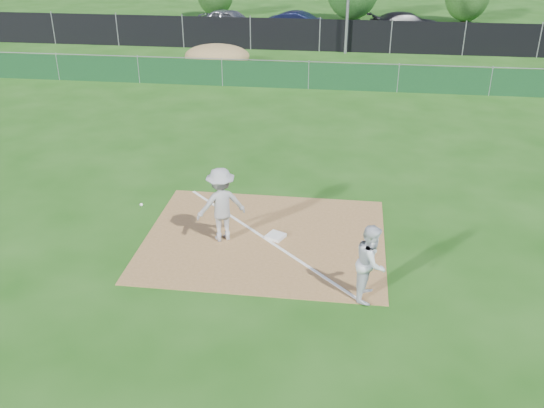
# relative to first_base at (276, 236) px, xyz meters

# --- Properties ---
(ground) EXTENTS (90.00, 90.00, 0.00)m
(ground) POSITION_rel_first_base_xyz_m (-0.27, 8.93, -0.06)
(ground) COLOR #194B10
(ground) RESTS_ON ground
(infield_dirt) EXTENTS (6.00, 5.00, 0.02)m
(infield_dirt) POSITION_rel_first_base_xyz_m (-0.27, -0.07, -0.05)
(infield_dirt) COLOR olive
(infield_dirt) RESTS_ON ground
(foul_line) EXTENTS (5.01, 5.01, 0.01)m
(foul_line) POSITION_rel_first_base_xyz_m (-0.27, -0.07, -0.04)
(foul_line) COLOR white
(foul_line) RESTS_ON infield_dirt
(green_fence) EXTENTS (44.00, 0.05, 1.20)m
(green_fence) POSITION_rel_first_base_xyz_m (-0.27, 13.93, 0.54)
(green_fence) COLOR #0E3619
(green_fence) RESTS_ON ground
(dirt_mound) EXTENTS (3.38, 2.60, 1.17)m
(dirt_mound) POSITION_rel_first_base_xyz_m (-5.27, 17.43, 0.52)
(dirt_mound) COLOR olive
(dirt_mound) RESTS_ON ground
(black_fence) EXTENTS (46.00, 0.04, 1.80)m
(black_fence) POSITION_rel_first_base_xyz_m (-0.27, 21.93, 0.84)
(black_fence) COLOR black
(black_fence) RESTS_ON ground
(parking_lot) EXTENTS (46.00, 9.00, 0.01)m
(parking_lot) POSITION_rel_first_base_xyz_m (-0.27, 26.93, -0.06)
(parking_lot) COLOR black
(parking_lot) RESTS_ON ground
(first_base) EXTENTS (0.55, 0.55, 0.09)m
(first_base) POSITION_rel_first_base_xyz_m (0.00, 0.00, 0.00)
(first_base) COLOR white
(first_base) RESTS_ON infield_dirt
(play_at_first) EXTENTS (2.75, 1.19, 1.91)m
(play_at_first) POSITION_rel_first_base_xyz_m (-1.33, -0.21, 0.91)
(play_at_first) COLOR #ACABAE
(play_at_first) RESTS_ON infield_dirt
(runner) EXTENTS (0.78, 0.94, 1.72)m
(runner) POSITION_rel_first_base_xyz_m (2.30, -2.25, 0.80)
(runner) COLOR silver
(runner) RESTS_ON ground
(car_left) EXTENTS (4.58, 2.71, 1.46)m
(car_left) POSITION_rel_first_base_xyz_m (-6.46, 27.06, 0.68)
(car_left) COLOR #A5A8AD
(car_left) RESTS_ON parking_lot
(car_mid) EXTENTS (4.38, 2.37, 1.37)m
(car_mid) POSITION_rel_first_base_xyz_m (-1.84, 26.96, 0.63)
(car_mid) COLOR #111633
(car_mid) RESTS_ON parking_lot
(car_right) EXTENTS (5.28, 3.60, 1.42)m
(car_right) POSITION_rel_first_base_xyz_m (4.98, 27.42, 0.66)
(car_right) COLOR black
(car_right) RESTS_ON parking_lot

